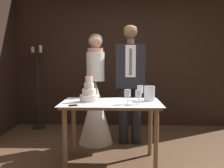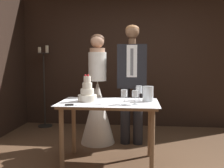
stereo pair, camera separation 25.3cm
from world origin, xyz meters
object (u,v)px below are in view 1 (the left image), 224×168
Objects in this scene: cake_knife at (80,105)px; bride at (96,104)px; hurricane_candle at (149,94)px; wine_glass_near at (140,90)px; tiered_cake at (89,93)px; cake_table at (111,110)px; candle_stand at (38,90)px; groom at (130,78)px; wine_glass_middle at (138,94)px; wine_glass_far at (127,94)px.

cake_knife is 0.24× the size of bride.
bride is (-0.76, 0.68, -0.25)m from hurricane_candle.
tiered_cake is at bearing -167.31° from wine_glass_near.
cake_knife is (-0.35, -0.28, 0.11)m from cake_table.
tiered_cake is 0.67m from wine_glass_near.
cake_knife is 2.21m from candle_stand.
candle_stand is (-1.74, 0.86, -0.31)m from groom.
cake_knife is 0.70m from wine_glass_middle.
candle_stand is at bearing 135.30° from wine_glass_middle.
wine_glass_near is 0.61m from groom.
candle_stand is at bearing 153.73° from groom.
hurricane_candle is at bearing 10.89° from cake_table.
cake_table is 3.60× the size of tiered_cake.
candle_stand reaches higher than wine_glass_middle.
bride is 1.48m from candle_stand.
wine_glass_middle is (-0.05, -0.33, -0.01)m from wine_glass_near.
hurricane_candle is at bearing 57.11° from wine_glass_middle.
hurricane_candle is (0.77, 0.06, -0.01)m from tiered_cake.
groom is at bearing 100.37° from wine_glass_near.
candle_stand is at bearing 141.86° from wine_glass_near.
wine_glass_far is 0.38m from hurricane_candle.
wine_glass_middle is 0.10× the size of bride.
cake_knife is at bearing -94.41° from bride.
cake_knife is 2.44× the size of wine_glass_middle.
wine_glass_far is at bearing -62.85° from bride.
wine_glass_near is at bearing -38.14° from candle_stand.
tiered_cake is 0.22× the size of candle_stand.
wine_glass_middle is at bearing -6.70° from cake_knife.
cake_knife is at bearing -156.01° from hurricane_candle.
candle_stand is at bearing 133.28° from wine_glass_far.
tiered_cake is at bearing -53.36° from candle_stand.
wine_glass_far reaches higher than cake_table.
tiered_cake reaches higher than cake_knife.
bride is at bearing -35.54° from candle_stand.
cake_table is at bearing -47.95° from candle_stand.
tiered_cake is at bearing 173.80° from cake_table.
tiered_cake reaches higher than wine_glass_middle.
tiered_cake is 2.04× the size of wine_glass_middle.
wine_glass_far is (0.20, -0.14, 0.23)m from cake_table.
cake_knife is at bearing -102.66° from tiered_cake.
wine_glass_near is 0.11× the size of bride.
cake_knife is at bearing -169.40° from wine_glass_middle.
tiered_cake is 0.33m from cake_knife.
tiered_cake is 0.84× the size of cake_knife.
groom is 1.16× the size of candle_stand.
wine_glass_middle is 1.13m from bride.
candle_stand is (-1.67, 1.77, -0.19)m from wine_glass_far.
tiered_cake is 1.95× the size of wine_glass_far.
candle_stand is (-1.19, 1.60, -0.16)m from tiered_cake.
groom is (0.54, -0.00, 0.41)m from bride.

